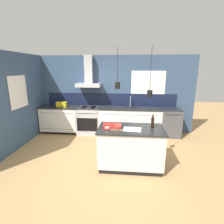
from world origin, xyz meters
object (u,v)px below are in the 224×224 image
object	(u,v)px
oven_range	(89,120)
book_stack	(116,127)
bottle_on_island	(153,122)
dishwasher	(170,122)
yellow_toolbox	(62,104)
red_supply_box	(109,126)

from	to	relation	value
oven_range	book_stack	world-z (taller)	book_stack
oven_range	bottle_on_island	distance (m)	2.75
dishwasher	yellow_toolbox	bearing A→B (deg)	180.00
dishwasher	bottle_on_island	xyz separation A→B (m)	(-0.85, -1.95, 0.58)
bottle_on_island	book_stack	world-z (taller)	bottle_on_island
book_stack	yellow_toolbox	size ratio (longest dim) A/B	1.03
oven_range	dishwasher	distance (m)	2.70
dishwasher	yellow_toolbox	xyz separation A→B (m)	(-3.64, 0.00, 0.54)
red_supply_box	book_stack	bearing A→B (deg)	12.66
yellow_toolbox	oven_range	bearing A→B (deg)	-0.27
dishwasher	red_supply_box	world-z (taller)	red_supply_box
bottle_on_island	book_stack	distance (m)	0.80
dishwasher	red_supply_box	size ratio (longest dim) A/B	3.90
yellow_toolbox	red_supply_box	bearing A→B (deg)	-48.51
red_supply_box	dishwasher	bearing A→B (deg)	49.39
oven_range	bottle_on_island	bearing A→B (deg)	-46.38
bottle_on_island	yellow_toolbox	bearing A→B (deg)	145.01
red_supply_box	bottle_on_island	bearing A→B (deg)	8.32
oven_range	dishwasher	size ratio (longest dim) A/B	1.00
book_stack	yellow_toolbox	bearing A→B (deg)	134.13
bottle_on_island	yellow_toolbox	size ratio (longest dim) A/B	0.90
oven_range	bottle_on_island	world-z (taller)	bottle_on_island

